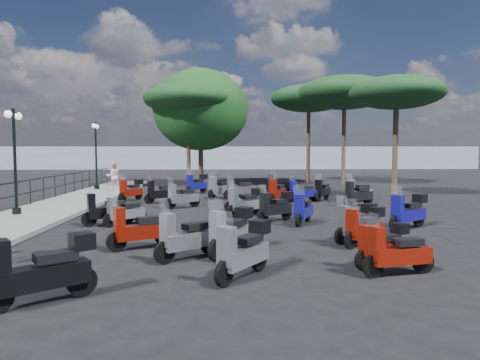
{
  "coord_description": "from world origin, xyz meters",
  "views": [
    {
      "loc": [
        0.57,
        -15.32,
        2.52
      ],
      "look_at": [
        1.32,
        3.56,
        1.2
      ],
      "focal_mm": 32.0,
      "sensor_mm": 36.0,
      "label": 1
    }
  ],
  "objects_px": {
    "scooter_14": "(241,201)",
    "pine_1": "(344,93)",
    "scooter_6": "(231,233)",
    "scooter_27": "(358,192)",
    "scooter_26": "(358,195)",
    "scooter_8": "(182,197)",
    "scooter_22": "(278,184)",
    "pine_0": "(309,99)",
    "pine_2": "(188,99)",
    "lamp_post_2": "(96,151)",
    "scooter_1": "(124,213)",
    "scooter_18": "(382,246)",
    "scooter_21": "(322,191)",
    "scooter_19": "(356,224)",
    "pine_3": "(397,93)",
    "scooter_3": "(131,190)",
    "scooter_16": "(277,192)",
    "broadleaf_tree": "(201,110)",
    "scooter_13": "(276,207)",
    "scooter_12": "(243,251)",
    "scooter_17": "(397,254)",
    "scooter_10": "(197,184)",
    "scooter_15": "(240,189)",
    "scooter_5": "(42,271)",
    "scooter_7": "(245,203)",
    "scooter_11": "(187,238)",
    "scooter_20": "(303,210)",
    "scooter_9": "(219,189)",
    "scooter_25": "(408,212)",
    "scooter_24": "(364,227)",
    "scooter_0": "(139,230)",
    "lamp_post_1": "(15,154)",
    "scooter_28": "(302,192)",
    "pedestrian_far": "(113,176)"
  },
  "relations": [
    {
      "from": "scooter_21",
      "to": "scooter_28",
      "type": "xyz_separation_m",
      "value": [
        -1.12,
        -0.55,
        -0.01
      ]
    },
    {
      "from": "scooter_5",
      "to": "scooter_7",
      "type": "relative_size",
      "value": 1.06
    },
    {
      "from": "scooter_16",
      "to": "scooter_27",
      "type": "relative_size",
      "value": 1.05
    },
    {
      "from": "scooter_11",
      "to": "scooter_20",
      "type": "distance_m",
      "value": 5.78
    },
    {
      "from": "scooter_6",
      "to": "scooter_27",
      "type": "relative_size",
      "value": 0.98
    },
    {
      "from": "scooter_8",
      "to": "scooter_15",
      "type": "height_order",
      "value": "scooter_15"
    },
    {
      "from": "lamp_post_1",
      "to": "pine_0",
      "type": "height_order",
      "value": "pine_0"
    },
    {
      "from": "scooter_16",
      "to": "scooter_14",
      "type": "bearing_deg",
      "value": 83.52
    },
    {
      "from": "scooter_10",
      "to": "scooter_15",
      "type": "relative_size",
      "value": 0.89
    },
    {
      "from": "scooter_21",
      "to": "scooter_26",
      "type": "relative_size",
      "value": 0.93
    },
    {
      "from": "scooter_25",
      "to": "scooter_21",
      "type": "bearing_deg",
      "value": -26.45
    },
    {
      "from": "scooter_27",
      "to": "pine_3",
      "type": "height_order",
      "value": "pine_3"
    },
    {
      "from": "scooter_24",
      "to": "broadleaf_tree",
      "type": "distance_m",
      "value": 21.19
    },
    {
      "from": "scooter_14",
      "to": "pine_1",
      "type": "distance_m",
      "value": 16.25
    },
    {
      "from": "scooter_6",
      "to": "scooter_18",
      "type": "distance_m",
      "value": 3.47
    },
    {
      "from": "lamp_post_2",
      "to": "scooter_27",
      "type": "bearing_deg",
      "value": -30.73
    },
    {
      "from": "scooter_28",
      "to": "scooter_12",
      "type": "bearing_deg",
      "value": 146.65
    },
    {
      "from": "pedestrian_far",
      "to": "scooter_0",
      "type": "height_order",
      "value": "pedestrian_far"
    },
    {
      "from": "lamp_post_1",
      "to": "scooter_12",
      "type": "distance_m",
      "value": 11.37
    },
    {
      "from": "scooter_3",
      "to": "broadleaf_tree",
      "type": "distance_m",
      "value": 11.12
    },
    {
      "from": "scooter_9",
      "to": "scooter_14",
      "type": "bearing_deg",
      "value": 136.76
    },
    {
      "from": "scooter_1",
      "to": "scooter_18",
      "type": "height_order",
      "value": "scooter_1"
    },
    {
      "from": "scooter_3",
      "to": "scooter_21",
      "type": "xyz_separation_m",
      "value": [
        9.55,
        -0.3,
        -0.04
      ]
    },
    {
      "from": "scooter_7",
      "to": "scooter_28",
      "type": "relative_size",
      "value": 0.89
    },
    {
      "from": "scooter_0",
      "to": "broadleaf_tree",
      "type": "xyz_separation_m",
      "value": [
        0.54,
        20.08,
        4.9
      ]
    },
    {
      "from": "scooter_8",
      "to": "scooter_22",
      "type": "relative_size",
      "value": 0.82
    },
    {
      "from": "scooter_20",
      "to": "scooter_22",
      "type": "height_order",
      "value": "scooter_22"
    },
    {
      "from": "scooter_1",
      "to": "pine_2",
      "type": "xyz_separation_m",
      "value": [
        0.94,
        15.23,
        5.55
      ]
    },
    {
      "from": "scooter_8",
      "to": "scooter_0",
      "type": "bearing_deg",
      "value": 139.21
    },
    {
      "from": "scooter_19",
      "to": "scooter_22",
      "type": "xyz_separation_m",
      "value": [
        -0.31,
        14.05,
        -0.01
      ]
    },
    {
      "from": "lamp_post_1",
      "to": "scooter_26",
      "type": "height_order",
      "value": "lamp_post_1"
    },
    {
      "from": "scooter_6",
      "to": "scooter_26",
      "type": "relative_size",
      "value": 0.98
    },
    {
      "from": "scooter_8",
      "to": "scooter_18",
      "type": "xyz_separation_m",
      "value": [
        5.22,
        -9.55,
        -0.03
      ]
    },
    {
      "from": "scooter_13",
      "to": "pine_0",
      "type": "relative_size",
      "value": 0.19
    },
    {
      "from": "scooter_19",
      "to": "scooter_26",
      "type": "relative_size",
      "value": 0.88
    },
    {
      "from": "scooter_10",
      "to": "broadleaf_tree",
      "type": "relative_size",
      "value": 0.19
    },
    {
      "from": "scooter_16",
      "to": "broadleaf_tree",
      "type": "relative_size",
      "value": 0.2
    },
    {
      "from": "scooter_7",
      "to": "pine_1",
      "type": "height_order",
      "value": "pine_1"
    },
    {
      "from": "scooter_13",
      "to": "scooter_18",
      "type": "relative_size",
      "value": 1.02
    },
    {
      "from": "scooter_19",
      "to": "pine_3",
      "type": "relative_size",
      "value": 0.22
    },
    {
      "from": "scooter_12",
      "to": "scooter_25",
      "type": "height_order",
      "value": "scooter_25"
    },
    {
      "from": "pine_0",
      "to": "pine_2",
      "type": "distance_m",
      "value": 9.56
    },
    {
      "from": "scooter_5",
      "to": "scooter_17",
      "type": "height_order",
      "value": "scooter_5"
    },
    {
      "from": "scooter_22",
      "to": "scooter_12",
      "type": "bearing_deg",
      "value": 156.88
    },
    {
      "from": "scooter_11",
      "to": "scooter_14",
      "type": "xyz_separation_m",
      "value": [
        1.57,
        7.84,
        -0.08
      ]
    },
    {
      "from": "scooter_22",
      "to": "scooter_28",
      "type": "bearing_deg",
      "value": 172.15
    },
    {
      "from": "scooter_1",
      "to": "scooter_21",
      "type": "distance_m",
      "value": 10.68
    },
    {
      "from": "scooter_14",
      "to": "scooter_26",
      "type": "relative_size",
      "value": 0.9
    },
    {
      "from": "scooter_3",
      "to": "scooter_17",
      "type": "relative_size",
      "value": 0.98
    },
    {
      "from": "scooter_3",
      "to": "scooter_18",
      "type": "relative_size",
      "value": 1.13
    }
  ]
}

